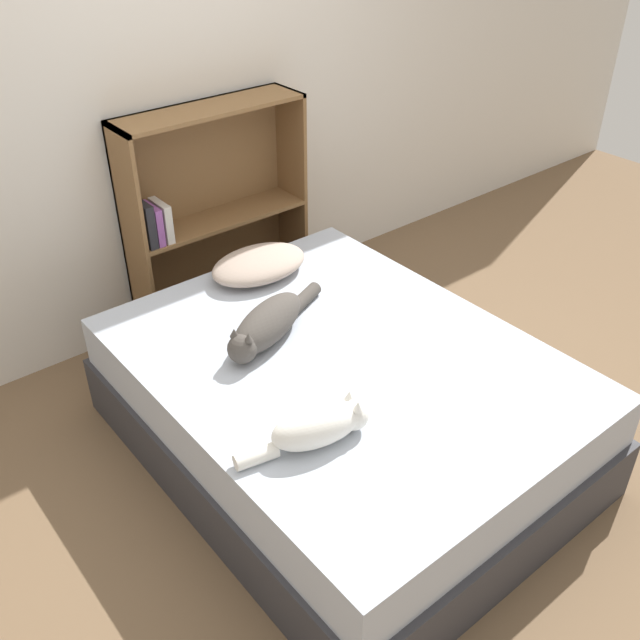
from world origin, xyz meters
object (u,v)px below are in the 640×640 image
object	(u,v)px
pillow	(259,264)
bed	(341,404)
cat_dark	(267,324)
bookshelf	(209,215)
cat_light	(320,425)

from	to	relation	value
pillow	bed	bearing A→B (deg)	-99.06
pillow	cat_dark	world-z (taller)	cat_dark
cat_dark	bookshelf	xyz separation A→B (m)	(0.34, 0.98, 0.02)
pillow	bookshelf	world-z (taller)	bookshelf
bed	cat_dark	size ratio (longest dim) A/B	3.01
bed	bookshelf	world-z (taller)	bookshelf
bed	bookshelf	bearing A→B (deg)	82.09
bed	bookshelf	size ratio (longest dim) A/B	1.61
bed	pillow	xyz separation A→B (m)	(0.12, 0.73, 0.30)
bed	pillow	distance (m)	0.80
cat_dark	bookshelf	bearing A→B (deg)	-131.51
bookshelf	cat_dark	bearing A→B (deg)	-108.98
bed	bookshelf	distance (m)	1.31
pillow	bookshelf	bearing A→B (deg)	83.70
cat_light	bed	bearing A→B (deg)	52.56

